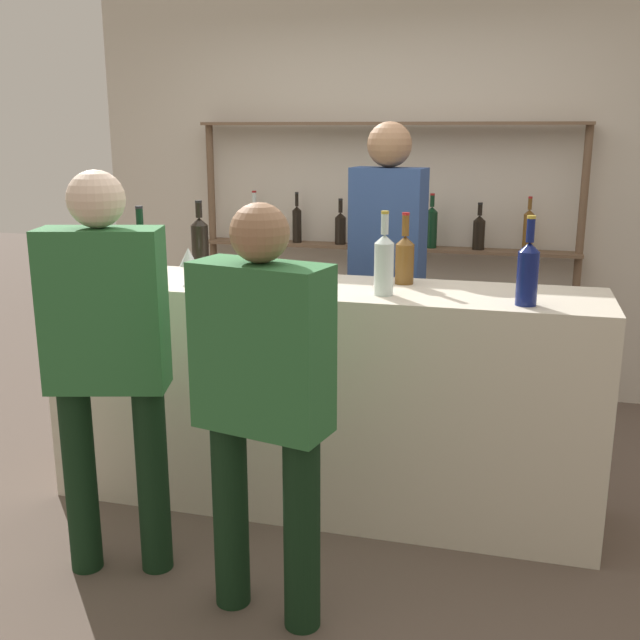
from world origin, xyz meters
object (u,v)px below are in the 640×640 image
at_px(customer_center, 263,390).
at_px(counter_bottle_1, 200,244).
at_px(counter_bottle_2, 384,263).
at_px(counter_bottle_3, 405,258).
at_px(customer_left, 107,348).
at_px(counter_bottle_4, 528,271).
at_px(wine_glass, 188,258).
at_px(counter_bottle_0, 142,253).
at_px(server_behind_counter, 387,257).

bearing_deg(customer_center, counter_bottle_1, 45.48).
xyz_separation_m(counter_bottle_2, counter_bottle_3, (0.05, 0.26, -0.02)).
distance_m(customer_left, customer_center, 0.70).
bearing_deg(counter_bottle_4, counter_bottle_2, 175.82).
bearing_deg(counter_bottle_2, customer_center, -109.65).
relative_size(counter_bottle_4, customer_left, 0.22).
bearing_deg(customer_left, wine_glass, -22.04).
height_order(counter_bottle_1, counter_bottle_3, counter_bottle_1).
distance_m(counter_bottle_0, counter_bottle_3, 1.21).
distance_m(counter_bottle_2, counter_bottle_4, 0.60).
xyz_separation_m(counter_bottle_0, counter_bottle_3, (1.16, 0.33, -0.02)).
relative_size(counter_bottle_1, server_behind_counter, 0.20).
bearing_deg(counter_bottle_4, wine_glass, -179.93).
distance_m(counter_bottle_0, wine_glass, 0.23).
bearing_deg(wine_glass, customer_left, -97.05).
bearing_deg(counter_bottle_2, server_behind_counter, 98.83).
height_order(counter_bottle_1, customer_left, customer_left).
xyz_separation_m(counter_bottle_0, customer_center, (0.83, -0.73, -0.33)).
height_order(wine_glass, customer_center, customer_center).
xyz_separation_m(counter_bottle_1, counter_bottle_3, (1.02, -0.00, -0.02)).
xyz_separation_m(counter_bottle_1, wine_glass, (0.08, -0.31, -0.01)).
relative_size(server_behind_counter, customer_left, 1.11).
bearing_deg(counter_bottle_3, counter_bottle_1, 179.96).
bearing_deg(counter_bottle_4, customer_center, -139.60).
relative_size(counter_bottle_0, counter_bottle_1, 1.00).
distance_m(counter_bottle_0, customer_center, 1.15).
relative_size(counter_bottle_3, counter_bottle_4, 0.90).
bearing_deg(counter_bottle_2, wine_glass, -177.08).
relative_size(counter_bottle_1, customer_left, 0.22).
distance_m(counter_bottle_2, server_behind_counter, 0.90).
xyz_separation_m(counter_bottle_3, counter_bottle_4, (0.55, -0.31, 0.02)).
bearing_deg(server_behind_counter, wine_glass, -30.24).
height_order(counter_bottle_1, counter_bottle_2, counter_bottle_2).
bearing_deg(counter_bottle_0, counter_bottle_4, 0.60).
xyz_separation_m(counter_bottle_0, counter_bottle_2, (1.11, 0.06, -0.00)).
distance_m(counter_bottle_1, customer_center, 1.30).
relative_size(counter_bottle_0, counter_bottle_4, 0.99).
bearing_deg(counter_bottle_3, counter_bottle_0, -164.37).
height_order(counter_bottle_3, counter_bottle_4, counter_bottle_4).
height_order(counter_bottle_0, counter_bottle_2, counter_bottle_2).
bearing_deg(counter_bottle_2, customer_left, -145.76).
height_order(counter_bottle_1, counter_bottle_4, counter_bottle_4).
height_order(counter_bottle_2, counter_bottle_3, counter_bottle_2).
bearing_deg(counter_bottle_4, counter_bottle_3, 150.60).
bearing_deg(counter_bottle_2, counter_bottle_1, 164.70).
bearing_deg(wine_glass, counter_bottle_1, 104.14).
xyz_separation_m(counter_bottle_1, counter_bottle_4, (1.56, -0.31, -0.01)).
bearing_deg(counter_bottle_4, counter_bottle_0, -179.40).
distance_m(counter_bottle_2, wine_glass, 0.89).
bearing_deg(counter_bottle_2, counter_bottle_0, -176.83).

